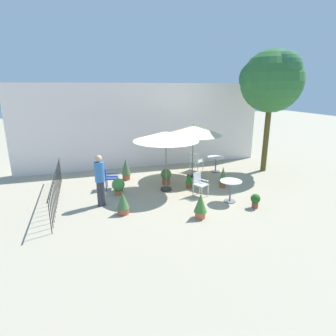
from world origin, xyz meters
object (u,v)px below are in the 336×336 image
Objects in this scene: patio_chair_0 at (199,182)px; standing_person at (100,180)px; potted_plant_5 at (118,186)px; potted_plant_6 at (255,200)px; patio_chair_1 at (110,176)px; potted_plant_7 at (123,203)px; cafe_table_1 at (231,187)px; potted_plant_4 at (126,169)px; potted_plant_1 at (200,205)px; potted_plant_2 at (166,176)px; patio_chair_2 at (196,160)px; potted_plant_3 at (189,180)px; cafe_table_0 at (216,161)px; potted_plant_0 at (223,177)px; shade_tree at (272,81)px; patio_umbrella_0 at (166,137)px; patio_umbrella_1 at (193,131)px.

patio_chair_0 is 3.56m from standing_person.
potted_plant_6 is at bearing -31.28° from potted_plant_5.
patio_chair_1 is 2.46m from potted_plant_7.
potted_plant_4 is (-3.12, 3.49, -0.04)m from cafe_table_1.
patio_chair_0 is 3.02m from potted_plant_5.
potted_plant_1 is 1.64× the size of potted_plant_6.
patio_chair_0 is at bearing -62.83° from potted_plant_2.
potted_plant_3 is (-1.13, -2.09, -0.21)m from patio_chair_2.
potted_plant_3 is (-0.86, 1.74, -0.23)m from cafe_table_1.
potted_plant_2 is at bearing 92.10° from potted_plant_1.
cafe_table_0 is 2.62m from potted_plant_3.
potted_plant_1 is at bearing -33.45° from standing_person.
standing_person reaches higher than potted_plant_4.
potted_plant_0 is (0.18, -2.43, -0.08)m from patio_chair_2.
potted_plant_6 is (2.05, 0.16, -0.15)m from potted_plant_1.
potted_plant_6 is (-2.93, -3.70, -3.85)m from shade_tree.
standing_person is at bearing -106.33° from patio_chair_1.
cafe_table_1 is (-1.13, -3.44, 0.04)m from cafe_table_0.
standing_person is at bearing 167.00° from cafe_table_1.
cafe_table_0 is 3.25m from patio_chair_0.
patio_umbrella_0 is 1.40× the size of standing_person.
patio_chair_0 is at bearing -2.69° from standing_person.
patio_umbrella_0 reaches higher than potted_plant_5.
patio_umbrella_0 is 2.84m from potted_plant_0.
potted_plant_0 is at bearing -14.58° from potted_plant_3.
potted_plant_6 is (1.36, -1.55, -0.24)m from patio_chair_0.
cafe_table_0 is 2.94m from potted_plant_2.
potted_plant_2 is 0.37× the size of standing_person.
patio_umbrella_0 is 2.74m from patio_chair_1.
potted_plant_5 is (-2.80, 0.10, 0.02)m from potted_plant_3.
potted_plant_1 reaches higher than potted_plant_6.
patio_umbrella_1 is at bearing 93.79° from cafe_table_1.
patio_chair_0 is at bearing -19.41° from potted_plant_5.
potted_plant_2 is (-0.12, 3.29, -0.07)m from potted_plant_1.
potted_plant_0 is 3.00m from potted_plant_1.
potted_plant_6 is at bearing -60.17° from potted_plant_3.
shade_tree is 6.88× the size of potted_plant_1.
shade_tree reaches higher than potted_plant_5.
potted_plant_6 is (4.21, -2.55, -0.06)m from potted_plant_5.
patio_umbrella_1 is 2.77× the size of patio_chair_2.
cafe_table_0 is at bearing 53.20° from patio_chair_0.
patio_umbrella_1 is 2.66× the size of potted_plant_4.
cafe_table_0 is at bearing 29.76° from patio_umbrella_0.
potted_plant_6 is at bearing -52.60° from cafe_table_1.
shade_tree is 2.21× the size of patio_umbrella_1.
patio_umbrella_1 is 3.11× the size of potted_plant_1.
cafe_table_1 is 0.90× the size of patio_chair_1.
shade_tree is 5.88× the size of potted_plant_4.
shade_tree reaches higher than potted_plant_4.
potted_plant_5 is at bearing -153.04° from patio_chair_2.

